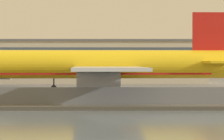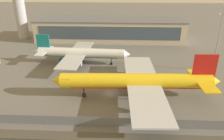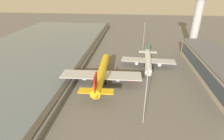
{
  "view_description": "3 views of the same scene",
  "coord_description": "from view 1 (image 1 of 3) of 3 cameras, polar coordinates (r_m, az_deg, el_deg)",
  "views": [
    {
      "loc": [
        10.17,
        -86.09,
        5.95
      ],
      "look_at": [
        11.08,
        -0.94,
        4.6
      ],
      "focal_mm": 85.0,
      "sensor_mm": 36.0,
      "label": 1
    },
    {
      "loc": [
        3.57,
        -59.72,
        34.19
      ],
      "look_at": [
        0.4,
        6.34,
        5.42
      ],
      "focal_mm": 35.0,
      "sensor_mm": 36.0,
      "label": 2
    },
    {
      "loc": [
        91.8,
        13.41,
        47.75
      ],
      "look_at": [
        2.64,
        3.41,
        4.64
      ],
      "focal_mm": 28.0,
      "sensor_mm": 36.0,
      "label": 3
    }
  ],
  "objects": [
    {
      "name": "ground_plane",
      "position": [
        86.89,
        -7.34,
        -3.03
      ],
      "size": [
        500.0,
        500.0,
        0.0
      ],
      "primitive_type": "plane",
      "color": "#66635E"
    },
    {
      "name": "shoreline_seawall",
      "position": [
        66.61,
        -9.42,
        -4.01
      ],
      "size": [
        320.0,
        3.0,
        0.5
      ],
      "color": "#474238",
      "rests_on": "ground"
    },
    {
      "name": "perimeter_fence",
      "position": [
        70.97,
        -8.86,
        -2.88
      ],
      "size": [
        280.0,
        0.1,
        2.56
      ],
      "color": "slate",
      "rests_on": "ground"
    },
    {
      "name": "cargo_jet_yellow",
      "position": [
        84.48,
        -1.68,
        0.49
      ],
      "size": [
        50.0,
        43.01,
        13.98
      ],
      "color": "yellow",
      "rests_on": "ground"
    },
    {
      "name": "baggage_tug",
      "position": [
        100.91,
        -3.06,
        -2.02
      ],
      "size": [
        2.1,
        3.42,
        1.8
      ],
      "color": "red",
      "rests_on": "ground"
    },
    {
      "name": "terminal_building",
      "position": [
        150.32,
        -5.83,
        0.91
      ],
      "size": [
        81.91,
        22.29,
        11.9
      ],
      "color": "#BCB299",
      "rests_on": "ground"
    }
  ]
}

